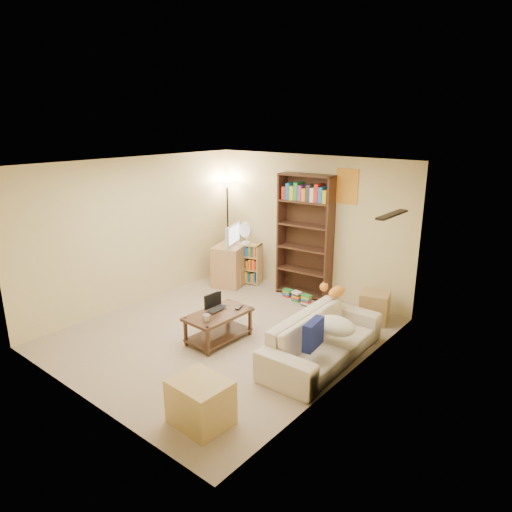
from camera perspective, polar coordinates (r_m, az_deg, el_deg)
name	(u,v)px	position (r m, az deg, el deg)	size (l,w,h in m)	color
room	(222,227)	(6.42, -4.21, 3.58)	(4.50, 4.54, 2.52)	#BCA38D
sofa	(323,339)	(6.18, 8.37, -10.20)	(0.87, 2.06, 0.59)	beige
navy_pillow	(313,334)	(5.68, 7.17, -9.66)	(0.39, 0.12, 0.35)	navy
cream_blanket	(335,326)	(6.07, 9.90, -8.58)	(0.55, 0.39, 0.23)	silver
tabby_cat	(334,291)	(6.78, 9.78, -4.30)	(0.47, 0.18, 0.16)	orange
coffee_table	(219,323)	(6.64, -4.71, -8.29)	(0.56, 0.98, 0.43)	#402818
laptop	(220,310)	(6.64, -4.56, -6.73)	(0.25, 0.36, 0.03)	black
laptop_screen	(213,300)	(6.69, -5.42, -5.50)	(0.01, 0.32, 0.21)	white
mug	(206,318)	(6.32, -6.21, -7.69)	(0.12, 0.12, 0.09)	silver
tv_remote	(239,307)	(6.71, -2.12, -6.44)	(0.05, 0.17, 0.02)	black
tv_stand	(230,265)	(8.81, -3.22, -1.08)	(0.52, 0.73, 0.78)	tan
television	(230,235)	(8.65, -3.28, 2.66)	(0.33, 0.69, 0.40)	black
tall_bookshelf	(305,233)	(8.06, 6.17, 2.84)	(1.01, 0.42, 2.19)	#3B1F17
short_bookshelf	(246,263)	(8.88, -1.32, -0.87)	(0.66, 0.40, 0.79)	tan
desk_fan	(246,232)	(8.65, -1.30, 2.99)	(0.28, 0.16, 0.42)	white
floor_lamp	(227,201)	(9.11, -3.60, 6.93)	(0.33, 0.33, 1.92)	black
side_table	(374,307)	(7.46, 14.59, -6.21)	(0.42, 0.42, 0.48)	tan
end_cabinet	(201,402)	(5.03, -6.94, -17.68)	(0.59, 0.49, 0.49)	tan
book_stacks	(298,297)	(8.07, 5.23, -5.10)	(0.67, 0.28, 0.20)	red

